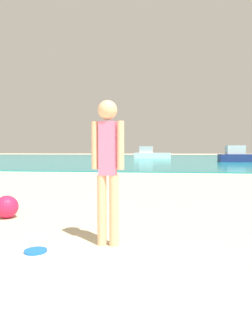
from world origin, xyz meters
name	(u,v)px	position (x,y,z in m)	size (l,w,h in m)	color
water	(157,158)	(0.00, 44.61, 0.03)	(160.00, 60.00, 0.06)	teal
person_standing	(108,164)	(0.17, 3.25, 0.96)	(0.39, 0.23, 1.70)	#DDAD84
frisbee	(36,251)	(-0.58, 2.92, 0.01)	(0.25, 0.25, 0.03)	blue
boat_near	(242,156)	(8.00, 27.94, 0.58)	(4.48, 1.61, 1.50)	navy
boat_far	(151,154)	(-0.64, 38.41, 0.61)	(4.73, 1.67, 1.59)	white
beach_ball	(7,207)	(-1.75, 4.44, 0.19)	(0.38, 0.38, 0.38)	#E51E4C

